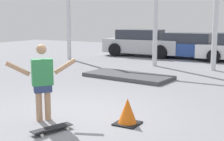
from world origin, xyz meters
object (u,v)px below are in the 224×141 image
skateboarder (42,79)px  traffic_cone (128,112)px  parked_car_blue (190,46)px  skateboard (52,128)px  manual_pad (128,76)px  parked_car_silver (142,43)px

skateboarder → traffic_cone: (1.54, 0.60, -0.58)m
parked_car_blue → traffic_cone: size_ratio=8.33×
traffic_cone → skateboard: bearing=-133.6°
manual_pad → parked_car_silver: bearing=110.1°
manual_pad → traffic_cone: size_ratio=5.88×
skateboarder → traffic_cone: size_ratio=2.97×
manual_pad → parked_car_silver: parked_car_silver is taller
skateboarder → manual_pad: skateboarder is taller
parked_car_silver → traffic_cone: bearing=-69.6°
skateboarder → parked_car_blue: (-0.29, 11.23, -0.19)m
parked_car_silver → traffic_cone: size_ratio=8.29×
skateboard → parked_car_blue: (-0.85, 11.65, 0.57)m
skateboard → parked_car_silver: 12.02m
manual_pad → parked_car_silver: 6.66m
skateboard → parked_car_blue: parked_car_blue is taller
skateboarder → manual_pad: size_ratio=0.50×
parked_car_blue → parked_car_silver: bearing=-179.5°
manual_pad → skateboard: bearing=-77.5°
parked_car_blue → skateboarder: bearing=-91.4°
skateboard → traffic_cone: (0.97, 1.02, 0.18)m
parked_car_blue → traffic_cone: parked_car_blue is taller
skateboard → traffic_cone: traffic_cone is taller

